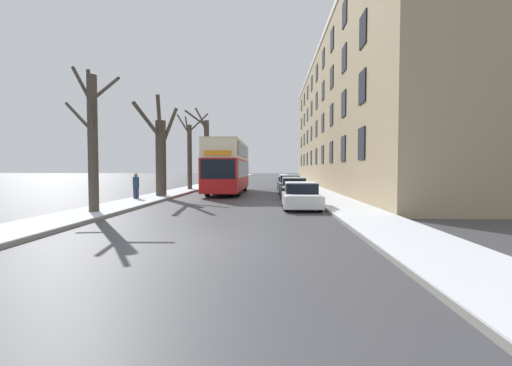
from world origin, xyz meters
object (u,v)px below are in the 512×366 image
(bare_tree_left_1, at_px, (161,153))
(parked_car_3, at_px, (287,183))
(pedestrian_left_sidewalk, at_px, (136,186))
(bare_tree_left_3, at_px, (206,149))
(double_decker_bus, at_px, (228,165))
(parked_car_2, at_px, (290,185))
(bare_tree_left_0, at_px, (92,138))
(bare_tree_left_2, at_px, (190,153))
(parked_car_1, at_px, (294,189))
(parked_car_0, at_px, (301,196))

(bare_tree_left_1, distance_m, parked_car_3, 14.68)
(pedestrian_left_sidewalk, bearing_deg, bare_tree_left_3, 45.19)
(double_decker_bus, bearing_deg, parked_car_2, 1.30)
(bare_tree_left_0, bearing_deg, bare_tree_left_3, 89.72)
(bare_tree_left_0, xyz_separation_m, pedestrian_left_sidewalk, (-0.72, 6.52, -2.40))
(bare_tree_left_2, relative_size, double_decker_bus, 0.65)
(bare_tree_left_3, height_order, parked_car_1, bare_tree_left_3)
(bare_tree_left_3, distance_m, double_decker_bus, 12.38)
(bare_tree_left_0, bearing_deg, pedestrian_left_sidewalk, 96.33)
(bare_tree_left_3, xyz_separation_m, pedestrian_left_sidewalk, (-0.85, -18.63, -3.36))
(bare_tree_left_2, xyz_separation_m, double_decker_bus, (4.04, -3.28, -1.09))
(double_decker_bus, distance_m, parked_car_0, 12.03)
(double_decker_bus, relative_size, parked_car_0, 2.76)
(parked_car_1, bearing_deg, pedestrian_left_sidewalk, -168.29)
(parked_car_2, bearing_deg, bare_tree_left_3, 128.88)
(bare_tree_left_3, bearing_deg, bare_tree_left_2, -89.56)
(bare_tree_left_0, xyz_separation_m, parked_car_3, (9.32, 19.96, -2.75))
(bare_tree_left_2, relative_size, parked_car_1, 1.73)
(parked_car_0, bearing_deg, parked_car_1, 90.00)
(double_decker_bus, bearing_deg, bare_tree_left_1, -130.49)
(bare_tree_left_0, relative_size, bare_tree_left_2, 0.90)
(bare_tree_left_2, bearing_deg, bare_tree_left_1, -90.52)
(parked_car_2, bearing_deg, double_decker_bus, -178.70)
(parked_car_3, bearing_deg, bare_tree_left_1, -129.55)
(bare_tree_left_1, xyz_separation_m, bare_tree_left_3, (0.01, 16.34, 1.19))
(bare_tree_left_1, distance_m, bare_tree_left_3, 16.38)
(parked_car_2, distance_m, parked_car_3, 6.21)
(bare_tree_left_3, height_order, parked_car_0, bare_tree_left_3)
(bare_tree_left_3, xyz_separation_m, parked_car_1, (9.19, -16.55, -3.65))
(bare_tree_left_0, relative_size, bare_tree_left_3, 0.70)
(parked_car_1, distance_m, parked_car_3, 11.36)
(parked_car_1, relative_size, pedestrian_left_sidewalk, 2.39)
(bare_tree_left_3, distance_m, parked_car_0, 24.38)
(bare_tree_left_0, height_order, bare_tree_left_2, bare_tree_left_2)
(bare_tree_left_2, bearing_deg, bare_tree_left_0, -90.63)
(bare_tree_left_1, relative_size, parked_car_0, 1.70)
(parked_car_1, xyz_separation_m, parked_car_3, (-0.00, 11.36, -0.07))
(bare_tree_left_0, height_order, parked_car_3, bare_tree_left_0)
(bare_tree_left_1, distance_m, parked_car_0, 11.24)
(parked_car_2, xyz_separation_m, parked_car_3, (-0.00, 6.21, -0.09))
(parked_car_3, bearing_deg, bare_tree_left_3, 150.56)
(bare_tree_left_0, distance_m, parked_car_1, 12.96)
(double_decker_bus, distance_m, pedestrian_left_sidewalk, 8.78)
(bare_tree_left_2, bearing_deg, parked_car_1, -42.32)
(parked_car_1, relative_size, parked_car_2, 0.99)
(parked_car_2, distance_m, pedestrian_left_sidewalk, 12.37)
(bare_tree_left_2, distance_m, parked_car_0, 16.99)
(parked_car_1, bearing_deg, bare_tree_left_0, -137.29)
(parked_car_2, bearing_deg, parked_car_3, 90.00)
(parked_car_1, distance_m, parked_car_2, 5.15)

